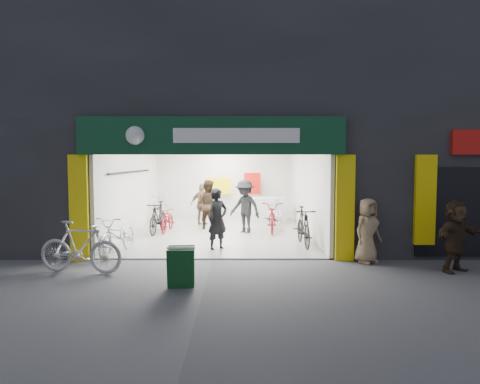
{
  "coord_description": "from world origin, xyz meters",
  "views": [
    {
      "loc": [
        0.69,
        -10.43,
        2.44
      ],
      "look_at": [
        0.69,
        1.5,
        1.58
      ],
      "focal_mm": 32.0,
      "sensor_mm": 36.0,
      "label": 1
    }
  ],
  "objects_px": {
    "bike_left_front": "(118,235)",
    "bike_right_front": "(303,227)",
    "parked_bike": "(80,247)",
    "pedestrian_near": "(367,231)",
    "sandwich_board": "(181,266)"
  },
  "relations": [
    {
      "from": "parked_bike",
      "to": "sandwich_board",
      "type": "bearing_deg",
      "value": -106.52
    },
    {
      "from": "bike_left_front",
      "to": "parked_bike",
      "type": "height_order",
      "value": "parked_bike"
    },
    {
      "from": "bike_right_front",
      "to": "parked_bike",
      "type": "height_order",
      "value": "parked_bike"
    },
    {
      "from": "pedestrian_near",
      "to": "sandwich_board",
      "type": "height_order",
      "value": "pedestrian_near"
    },
    {
      "from": "bike_left_front",
      "to": "pedestrian_near",
      "type": "height_order",
      "value": "pedestrian_near"
    },
    {
      "from": "bike_right_front",
      "to": "sandwich_board",
      "type": "xyz_separation_m",
      "value": [
        -2.94,
        -4.07,
        -0.14
      ]
    },
    {
      "from": "pedestrian_near",
      "to": "sandwich_board",
      "type": "distance_m",
      "value": 4.69
    },
    {
      "from": "bike_left_front",
      "to": "sandwich_board",
      "type": "xyz_separation_m",
      "value": [
        2.06,
        -2.99,
        -0.08
      ]
    },
    {
      "from": "bike_right_front",
      "to": "pedestrian_near",
      "type": "xyz_separation_m",
      "value": [
        1.24,
        -1.99,
        0.21
      ]
    },
    {
      "from": "pedestrian_near",
      "to": "parked_bike",
      "type": "bearing_deg",
      "value": 155.36
    },
    {
      "from": "bike_right_front",
      "to": "sandwich_board",
      "type": "distance_m",
      "value": 5.03
    },
    {
      "from": "bike_right_front",
      "to": "parked_bike",
      "type": "bearing_deg",
      "value": -152.71
    },
    {
      "from": "bike_left_front",
      "to": "parked_bike",
      "type": "xyz_separation_m",
      "value": [
        -0.3,
        -1.84,
        0.06
      ]
    },
    {
      "from": "bike_left_front",
      "to": "bike_right_front",
      "type": "relative_size",
      "value": 1.04
    },
    {
      "from": "parked_bike",
      "to": "pedestrian_near",
      "type": "relative_size",
      "value": 1.23
    }
  ]
}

